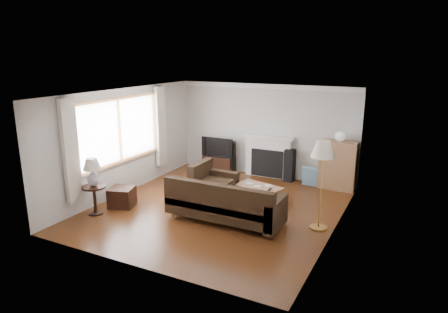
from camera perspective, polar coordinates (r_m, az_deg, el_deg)
The scene contains 17 objects.
room at distance 8.40m, azimuth -0.93°, elevation 0.53°, with size 5.10×5.60×2.54m.
window at distance 9.55m, azimuth -14.65°, elevation 3.62°, with size 0.12×2.74×1.54m, color brown.
curtain_near at distance 8.50m, azimuth -21.07°, elevation 0.74°, with size 0.10×0.35×2.10m, color beige.
curtain_far at distance 10.71m, azimuth -9.04°, elevation 4.26°, with size 0.10×0.35×2.10m, color beige.
fireplace at distance 10.85m, azimuth 6.32°, elevation 0.02°, with size 1.40×0.26×1.15m, color white.
tv_stand at distance 11.37m, azimuth -0.71°, elevation -1.04°, with size 0.89×0.40×0.44m, color black.
television at distance 11.25m, azimuth -0.72°, elevation 1.41°, with size 0.96×0.13×0.55m, color black.
speaker_left at distance 11.20m, azimuth 0.98°, elevation -0.13°, with size 0.24×0.29×0.88m, color black.
speaker_right at distance 10.60m, azimuth 9.37°, elevation -1.26°, with size 0.24×0.29×0.86m, color black.
bookshelf at distance 10.23m, azimuth 15.96°, elevation -1.20°, with size 0.88×0.42×1.21m, color #996D47.
globe_lamp at distance 10.07m, azimuth 16.24°, elevation 2.78°, with size 0.25×0.25×0.25m, color white.
sectional_sofa at distance 8.03m, azimuth 0.17°, elevation -6.45°, with size 2.53×1.85×0.82m, color black.
coffee_table at distance 9.06m, azimuth 4.89°, elevation -5.39°, with size 1.03×0.56×0.40m, color #9A6A4A.
footstool at distance 9.12m, azimuth -14.37°, elevation -5.61°, with size 0.50×0.50×0.43m, color black.
floor_lamp at distance 7.75m, azimuth 13.68°, elevation -4.04°, with size 0.45×0.45×1.74m, color #B7873F.
side_table at distance 8.81m, azimuth -17.97°, elevation -5.94°, with size 0.49×0.49×0.62m, color black.
table_lamp at distance 8.63m, azimuth -18.28°, elevation -2.19°, with size 0.36×0.36×0.59m, color silver.
Camera 1 is at (3.81, -7.20, 3.30)m, focal length 32.00 mm.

